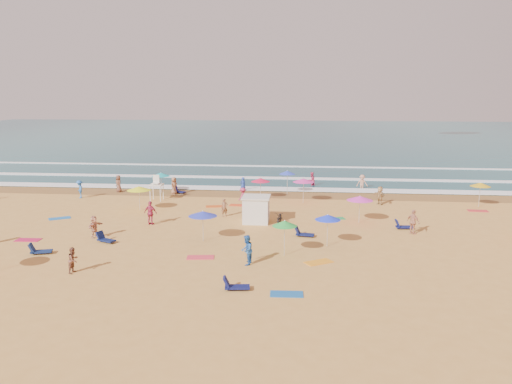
{
  "coord_description": "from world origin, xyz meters",
  "views": [
    {
      "loc": [
        6.49,
        -37.47,
        10.12
      ],
      "look_at": [
        2.25,
        6.0,
        1.5
      ],
      "focal_mm": 35.0,
      "sensor_mm": 36.0,
      "label": 1
    }
  ],
  "objects": [
    {
      "name": "lifeguard_stand",
      "position": [
        -7.62,
        8.49,
        1.05
      ],
      "size": [
        1.2,
        1.2,
        2.1
      ],
      "primitive_type": null,
      "color": "white",
      "rests_on": "ground"
    },
    {
      "name": "loungers",
      "position": [
        1.52,
        -2.49,
        0.17
      ],
      "size": [
        51.24,
        25.98,
        0.34
      ],
      "color": "navy",
      "rests_on": "ground"
    },
    {
      "name": "cabana",
      "position": [
        2.73,
        1.12,
        1.0
      ],
      "size": [
        2.0,
        2.0,
        2.0
      ],
      "primitive_type": "cube",
      "color": "silver",
      "rests_on": "ground"
    },
    {
      "name": "ground",
      "position": [
        0.0,
        0.0,
        0.0
      ],
      "size": [
        220.0,
        220.0,
        0.0
      ],
      "primitive_type": "plane",
      "color": "gold",
      "rests_on": "ground"
    },
    {
      "name": "bicycle",
      "position": [
        4.63,
        0.82,
        0.5
      ],
      "size": [
        0.83,
        1.94,
        0.99
      ],
      "primitive_type": "imported",
      "rotation": [
        0.0,
        0.0,
        -0.09
      ],
      "color": "black",
      "rests_on": "ground"
    },
    {
      "name": "cabana_roof",
      "position": [
        2.73,
        1.12,
        2.06
      ],
      "size": [
        2.2,
        2.2,
        0.12
      ],
      "primitive_type": "cube",
      "color": "silver",
      "rests_on": "cabana"
    },
    {
      "name": "towels",
      "position": [
        0.16,
        -2.49,
        0.01
      ],
      "size": [
        38.76,
        21.98,
        0.03
      ],
      "color": "#C0184A",
      "rests_on": "ground"
    },
    {
      "name": "beach_umbrellas",
      "position": [
        0.15,
        0.64,
        2.05
      ],
      "size": [
        66.01,
        26.99,
        0.76
      ],
      "color": "green",
      "rests_on": "ground"
    },
    {
      "name": "beachgoers",
      "position": [
        -1.11,
        5.26,
        0.83
      ],
      "size": [
        39.96,
        29.77,
        2.13
      ],
      "color": "tan",
      "rests_on": "ground"
    },
    {
      "name": "surf_foam",
      "position": [
        0.0,
        21.32,
        0.1
      ],
      "size": [
        200.0,
        18.7,
        0.05
      ],
      "color": "white",
      "rests_on": "ground"
    },
    {
      "name": "wet_sand",
      "position": [
        0.0,
        12.5,
        0.01
      ],
      "size": [
        220.0,
        220.0,
        0.0
      ],
      "primitive_type": "plane",
      "color": "olive",
      "rests_on": "ground"
    },
    {
      "name": "ocean",
      "position": [
        0.0,
        84.0,
        0.0
      ],
      "size": [
        220.0,
        140.0,
        0.18
      ],
      "primitive_type": "cube",
      "color": "#0C4756",
      "rests_on": "ground"
    }
  ]
}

